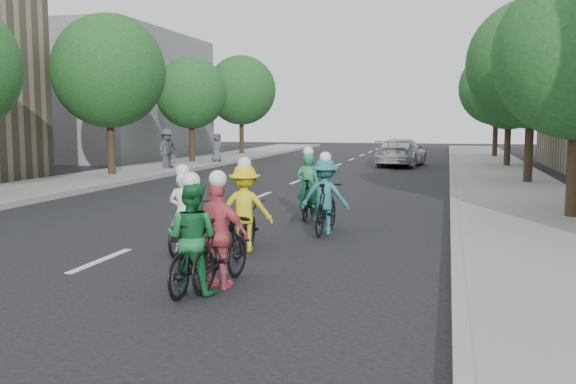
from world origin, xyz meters
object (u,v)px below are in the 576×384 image
at_px(follow_car_lead, 401,153).
at_px(cyclist_2, 185,223).
at_px(cyclist_3, 193,247).
at_px(spectator_2, 217,148).
at_px(spectator_0, 167,149).
at_px(spectator_1, 168,150).
at_px(cyclist_4, 309,194).
at_px(follow_car_trail, 397,152).
at_px(cyclist_5, 220,244).
at_px(cyclist_0, 325,202).
at_px(cyclist_1, 246,216).

bearing_deg(follow_car_lead, cyclist_2, 91.56).
xyz_separation_m(cyclist_3, spectator_2, (-8.98, 25.24, 0.29)).
bearing_deg(follow_car_lead, cyclist_3, 94.89).
height_order(spectator_0, spectator_1, spectator_0).
xyz_separation_m(cyclist_2, spectator_1, (-8.39, 17.63, 0.47)).
xyz_separation_m(follow_car_lead, spectator_0, (-10.69, -6.23, 0.36)).
distance_m(cyclist_4, spectator_2, 20.36).
bearing_deg(follow_car_trail, cyclist_4, 90.05).
distance_m(cyclist_4, cyclist_5, 6.69).
bearing_deg(spectator_0, cyclist_0, -140.18).
bearing_deg(cyclist_3, follow_car_lead, -89.83).
xyz_separation_m(cyclist_2, cyclist_3, (1.27, -2.68, 0.12)).
xyz_separation_m(cyclist_5, follow_car_trail, (0.46, 27.46, 0.03)).
relative_size(cyclist_0, cyclist_2, 1.07).
bearing_deg(follow_car_trail, spectator_2, 16.47).
relative_size(cyclist_2, cyclist_3, 1.02).
bearing_deg(follow_car_lead, cyclist_4, 94.50).
bearing_deg(cyclist_3, cyclist_2, -62.12).
bearing_deg(spectator_2, cyclist_5, -140.88).
relative_size(cyclist_4, spectator_2, 1.14).
relative_size(cyclist_1, spectator_2, 1.13).
distance_m(follow_car_trail, spectator_2, 10.04).
bearing_deg(cyclist_3, spectator_0, -61.87).
relative_size(cyclist_2, spectator_0, 0.94).
height_order(cyclist_0, follow_car_trail, cyclist_0).
distance_m(follow_car_lead, follow_car_trail, 1.57).
bearing_deg(cyclist_5, spectator_1, -56.95).
bearing_deg(cyclist_1, follow_car_lead, -101.75).
height_order(cyclist_3, spectator_2, cyclist_3).
bearing_deg(spectator_2, cyclist_3, -141.69).
bearing_deg(spectator_0, follow_car_trail, -48.60).
xyz_separation_m(cyclist_2, cyclist_4, (1.43, 4.37, 0.09)).
relative_size(spectator_0, spectator_2, 1.20).
relative_size(cyclist_5, spectator_2, 1.15).
distance_m(cyclist_0, follow_car_trail, 22.68).
distance_m(cyclist_3, follow_car_trail, 27.83).
distance_m(cyclist_0, cyclist_4, 2.06).
height_order(cyclist_4, follow_car_trail, cyclist_4).
xyz_separation_m(cyclist_0, cyclist_3, (-0.94, -5.14, -0.04)).
bearing_deg(spectator_1, cyclist_4, -127.59).
distance_m(cyclist_2, spectator_2, 23.85).
height_order(cyclist_5, spectator_0, spectator_0).
bearing_deg(spectator_1, cyclist_2, -138.65).
relative_size(cyclist_1, follow_car_trail, 0.45).
bearing_deg(cyclist_0, cyclist_4, -65.40).
distance_m(cyclist_1, spectator_2, 23.90).
distance_m(cyclist_1, cyclist_2, 1.14).
distance_m(cyclist_5, spectator_1, 22.28).
xyz_separation_m(cyclist_1, spectator_1, (-9.46, 17.28, 0.36)).
bearing_deg(cyclist_4, cyclist_1, 83.25).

